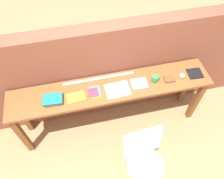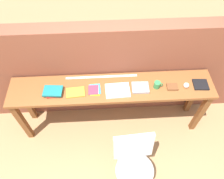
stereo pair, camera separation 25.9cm
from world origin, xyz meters
name	(u,v)px [view 2 (the right image)]	position (x,y,z in m)	size (l,w,h in m)	color
ground_plane	(113,140)	(0.00, 0.00, 0.00)	(40.00, 40.00, 0.00)	tan
brick_wall_back	(110,72)	(0.00, 0.64, 0.76)	(6.00, 0.20, 1.52)	brown
sideboard	(112,94)	(0.00, 0.30, 0.74)	(2.50, 0.44, 0.88)	brown
chair_white_moulded	(134,162)	(0.21, -0.50, 0.53)	(0.47, 0.48, 0.89)	silver
book_stack_leftmost	(53,91)	(-0.69, 0.25, 0.91)	(0.23, 0.18, 0.05)	red
magazine_cycling	(76,92)	(-0.43, 0.24, 0.89)	(0.22, 0.14, 0.02)	gold
pamphlet_pile_colourful	(94,90)	(-0.21, 0.27, 0.89)	(0.15, 0.18, 0.01)	yellow
book_open_centre	(118,90)	(0.07, 0.24, 0.89)	(0.29, 0.21, 0.02)	white
book_grey_hardcover	(140,88)	(0.34, 0.26, 0.89)	(0.20, 0.16, 0.03)	#9E9EA3
mug	(157,85)	(0.54, 0.27, 0.92)	(0.11, 0.08, 0.09)	#338C4C
leather_journal_brown	(172,87)	(0.73, 0.26, 0.89)	(0.13, 0.10, 0.02)	brown
sports_ball_small	(186,85)	(0.89, 0.25, 0.91)	(0.07, 0.07, 0.07)	silver
book_repair_rightmost	(201,85)	(1.08, 0.27, 0.89)	(0.18, 0.16, 0.02)	black
ruler_metal_back_edge	(102,77)	(-0.12, 0.47, 0.88)	(0.89, 0.03, 0.00)	silver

